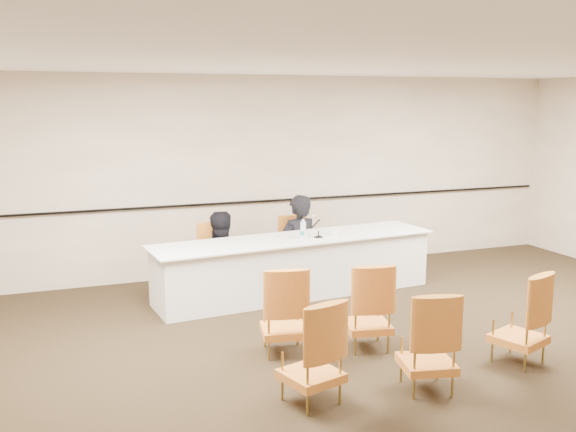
% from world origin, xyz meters
% --- Properties ---
extents(floor, '(10.00, 10.00, 0.00)m').
position_xyz_m(floor, '(0.00, 0.00, 0.00)').
color(floor, black).
rests_on(floor, ground).
extents(ceiling, '(10.00, 10.00, 0.00)m').
position_xyz_m(ceiling, '(0.00, 0.00, 3.00)').
color(ceiling, white).
rests_on(ceiling, ground).
extents(wall_back, '(10.00, 0.04, 3.00)m').
position_xyz_m(wall_back, '(0.00, 4.00, 1.50)').
color(wall_back, '#B8A591').
rests_on(wall_back, ground).
extents(wall_rail, '(9.80, 0.04, 0.03)m').
position_xyz_m(wall_rail, '(0.00, 3.96, 1.10)').
color(wall_rail, black).
rests_on(wall_rail, wall_back).
extents(panel_table, '(4.02, 1.27, 0.79)m').
position_xyz_m(panel_table, '(-0.18, 2.62, 0.40)').
color(panel_table, silver).
rests_on(panel_table, ground).
extents(panelist_main, '(0.71, 0.53, 1.75)m').
position_xyz_m(panelist_main, '(0.11, 3.23, 0.41)').
color(panelist_main, black).
rests_on(panelist_main, ground).
extents(panelist_main_chair, '(0.54, 0.54, 0.95)m').
position_xyz_m(panelist_main_chair, '(0.11, 3.23, 0.47)').
color(panelist_main_chair, orange).
rests_on(panelist_main_chair, ground).
extents(panelist_second, '(0.88, 0.75, 1.60)m').
position_xyz_m(panelist_second, '(-1.12, 3.11, 0.33)').
color(panelist_second, black).
rests_on(panelist_second, ground).
extents(panelist_second_chair, '(0.54, 0.54, 0.95)m').
position_xyz_m(panelist_second_chair, '(-1.12, 3.11, 0.47)').
color(panelist_second_chair, orange).
rests_on(panelist_second_chair, ground).
extents(papers, '(0.30, 0.22, 0.00)m').
position_xyz_m(papers, '(0.20, 2.55, 0.79)').
color(papers, white).
rests_on(papers, panel_table).
extents(microphone, '(0.13, 0.22, 0.30)m').
position_xyz_m(microphone, '(0.12, 2.50, 0.94)').
color(microphone, black).
rests_on(microphone, panel_table).
extents(water_bottle, '(0.09, 0.09, 0.26)m').
position_xyz_m(water_bottle, '(-0.08, 2.57, 0.92)').
color(water_bottle, teal).
rests_on(water_bottle, panel_table).
extents(drinking_glass, '(0.07, 0.07, 0.10)m').
position_xyz_m(drinking_glass, '(-0.05, 2.55, 0.84)').
color(drinking_glass, silver).
rests_on(drinking_glass, panel_table).
extents(coffee_cup, '(0.08, 0.08, 0.12)m').
position_xyz_m(coffee_cup, '(0.39, 2.55, 0.85)').
color(coffee_cup, white).
rests_on(coffee_cup, panel_table).
extents(aud_chair_front_left, '(0.59, 0.59, 0.95)m').
position_xyz_m(aud_chair_front_left, '(-1.04, 0.73, 0.47)').
color(aud_chair_front_left, orange).
rests_on(aud_chair_front_left, ground).
extents(aud_chair_front_mid, '(0.59, 0.59, 0.95)m').
position_xyz_m(aud_chair_front_mid, '(-0.16, 0.54, 0.47)').
color(aud_chair_front_mid, orange).
rests_on(aud_chair_front_mid, ground).
extents(aud_chair_back_left, '(0.62, 0.62, 0.95)m').
position_xyz_m(aud_chair_back_left, '(-1.21, -0.41, 0.47)').
color(aud_chair_back_left, orange).
rests_on(aud_chair_back_left, ground).
extents(aud_chair_back_mid, '(0.60, 0.60, 0.95)m').
position_xyz_m(aud_chair_back_mid, '(-0.12, -0.55, 0.47)').
color(aud_chair_back_mid, orange).
rests_on(aud_chair_back_mid, ground).
extents(aud_chair_back_right, '(0.64, 0.64, 0.95)m').
position_xyz_m(aud_chair_back_right, '(1.09, -0.34, 0.47)').
color(aud_chair_back_right, orange).
rests_on(aud_chair_back_right, ground).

